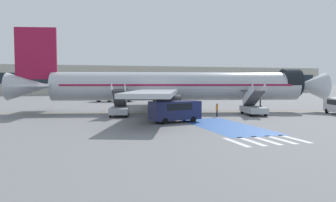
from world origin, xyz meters
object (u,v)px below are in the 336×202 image
boarding_stairs_aft (119,108)px  ground_crew_1 (190,107)px  ground_crew_0 (217,109)px  airliner (172,86)px  service_van_1 (175,110)px  terminal_building (152,80)px  baggage_cart (171,114)px  fuel_tanker (114,94)px  boarding_stairs_forward (253,107)px

boarding_stairs_aft → ground_crew_1: bearing=0.9°
ground_crew_0 → boarding_stairs_aft: bearing=-74.5°
boarding_stairs_aft → ground_crew_0: boarding_stairs_aft is taller
airliner → boarding_stairs_aft: (-7.62, -2.91, -2.55)m
service_van_1 → ground_crew_0: bearing=109.0°
ground_crew_0 → terminal_building: size_ratio=0.01×
boarding_stairs_aft → service_van_1: bearing=-47.2°
airliner → ground_crew_0: bearing=39.1°
airliner → service_van_1: size_ratio=7.82×
baggage_cart → ground_crew_0: size_ratio=1.84×
boarding_stairs_aft → ground_crew_1: boarding_stairs_aft is taller
ground_crew_0 → terminal_building: bearing=-152.9°
baggage_cart → ground_crew_1: bearing=-117.1°
ground_crew_1 → boarding_stairs_aft: bearing=27.1°
fuel_tanker → ground_crew_1: fuel_tanker is taller
ground_crew_1 → fuel_tanker: bearing=-41.3°
boarding_stairs_forward → terminal_building: terminal_building is taller
fuel_tanker → baggage_cart: bearing=14.3°
airliner → terminal_building: 75.48m
boarding_stairs_forward → boarding_stairs_aft: 16.73m
service_van_1 → ground_crew_0: 7.54m
boarding_stairs_aft → fuel_tanker: boarding_stairs_aft is taller
baggage_cart → airliner: bearing=-58.7°
service_van_1 → ground_crew_1: size_ratio=3.18×
terminal_building → baggage_cart: bearing=-102.2°
ground_crew_1 → ground_crew_0: bearing=176.8°
ground_crew_0 → ground_crew_1: (-2.63, 2.34, 0.09)m
boarding_stairs_aft → service_van_1: 9.10m
fuel_tanker → baggage_cart: (2.95, -31.39, -1.36)m
service_van_1 → ground_crew_1: bearing=136.5°
airliner → ground_crew_1: size_ratio=24.86×
boarding_stairs_aft → terminal_building: (23.02, 76.79, 3.80)m
terminal_building → fuel_tanker: bearing=-112.8°
boarding_stairs_forward → terminal_building: size_ratio=0.04×
ground_crew_1 → terminal_building: size_ratio=0.01×
ground_crew_0 → terminal_building: 81.80m
service_van_1 → ground_crew_0: size_ratio=3.44×
boarding_stairs_forward → terminal_building: (6.67, 80.35, 3.82)m
baggage_cart → ground_crew_1: ground_crew_1 is taller
boarding_stairs_aft → service_van_1: size_ratio=1.00×
service_van_1 → ground_crew_1: service_van_1 is taller
airliner → service_van_1: (-2.99, -10.74, -2.24)m
ground_crew_1 → baggage_cart: bearing=51.5°
airliner → ground_crew_0: (3.51, -6.95, -2.64)m
boarding_stairs_aft → terminal_building: terminal_building is taller
boarding_stairs_aft → fuel_tanker: (2.91, 29.07, 0.61)m
boarding_stairs_forward → service_van_1: bearing=-147.7°
boarding_stairs_forward → baggage_cart: size_ratio=1.87×
ground_crew_0 → airliner: bearing=-117.8°
boarding_stairs_aft → ground_crew_0: (11.13, -4.05, -0.09)m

